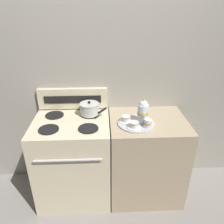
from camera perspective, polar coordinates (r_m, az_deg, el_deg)
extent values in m
plane|color=gray|center=(2.66, -0.43, -19.60)|extent=(6.00, 6.00, 0.00)
cube|color=#9E998E|center=(2.33, -0.85, 6.01)|extent=(6.00, 0.05, 2.20)
cube|color=beige|center=(2.38, -9.87, -12.09)|extent=(0.74, 0.62, 0.90)
cylinder|color=silver|center=(1.97, -11.49, -12.28)|extent=(0.59, 0.02, 0.02)
cylinder|color=black|center=(2.28, -14.78, -0.80)|extent=(0.18, 0.18, 0.01)
cylinder|color=black|center=(2.23, -5.85, -0.63)|extent=(0.18, 0.18, 0.01)
cylinder|color=black|center=(2.04, -16.23, -4.39)|extent=(0.18, 0.18, 0.01)
cylinder|color=black|center=(1.99, -6.21, -4.30)|extent=(0.18, 0.18, 0.01)
cube|color=beige|center=(2.34, -10.17, 3.50)|extent=(0.72, 0.05, 0.22)
cube|color=black|center=(2.31, -10.24, 3.25)|extent=(0.59, 0.01, 0.08)
cube|color=tan|center=(2.40, 8.71, -11.60)|extent=(0.75, 0.62, 0.90)
cylinder|color=#B7B7BC|center=(2.21, -5.92, 0.75)|extent=(0.19, 0.19, 0.11)
cylinder|color=#B7B7BC|center=(2.18, -5.99, 2.13)|extent=(0.19, 0.19, 0.01)
sphere|color=black|center=(2.18, -6.01, 2.54)|extent=(0.03, 0.03, 0.03)
cylinder|color=black|center=(2.11, -2.56, 0.37)|extent=(0.09, 0.12, 0.02)
cylinder|color=#B2B2B7|center=(2.07, 6.33, -2.98)|extent=(0.35, 0.35, 0.01)
cylinder|color=silver|center=(2.04, 8.04, -0.40)|extent=(0.10, 0.10, 0.18)
cylinder|color=gold|center=(2.04, 8.06, -0.17)|extent=(0.10, 0.10, 0.03)
sphere|color=silver|center=(2.00, 8.20, 1.89)|extent=(0.09, 0.09, 0.09)
sphere|color=gold|center=(1.98, 8.29, 3.23)|extent=(0.02, 0.02, 0.02)
cone|color=silver|center=(1.97, 8.43, -1.14)|extent=(0.03, 0.08, 0.06)
cylinder|color=silver|center=(2.08, 3.64, -2.35)|extent=(0.13, 0.13, 0.01)
cylinder|color=silver|center=(2.07, 3.66, -1.69)|extent=(0.08, 0.08, 0.05)
cylinder|color=gold|center=(2.06, 3.67, -1.19)|extent=(0.09, 0.09, 0.01)
cylinder|color=silver|center=(1.98, 5.77, -3.96)|extent=(0.13, 0.13, 0.01)
cylinder|color=silver|center=(1.97, 5.81, -3.27)|extent=(0.08, 0.08, 0.05)
cylinder|color=gold|center=(1.96, 5.83, -2.76)|extent=(0.09, 0.09, 0.01)
cylinder|color=silver|center=(1.99, 9.31, -2.89)|extent=(0.07, 0.07, 0.08)
cylinder|color=gold|center=(1.99, 9.31, -2.89)|extent=(0.07, 0.07, 0.01)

